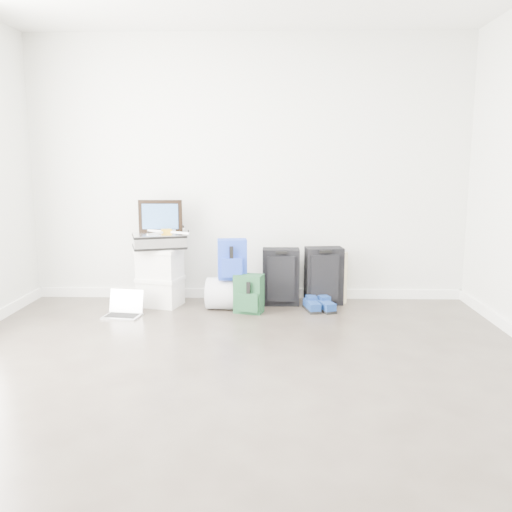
{
  "coord_description": "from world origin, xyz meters",
  "views": [
    {
      "loc": [
        0.22,
        -3.11,
        1.42
      ],
      "look_at": [
        0.1,
        1.9,
        0.56
      ],
      "focal_mm": 38.0,
      "sensor_mm": 36.0,
      "label": 1
    }
  ],
  "objects_px": {
    "boxes_stack": "(160,277)",
    "large_suitcase": "(281,277)",
    "duffel_bag": "(233,294)",
    "laptop": "(124,310)",
    "briefcase": "(159,241)",
    "carry_on": "(324,276)"
  },
  "relations": [
    {
      "from": "briefcase",
      "to": "duffel_bag",
      "type": "distance_m",
      "value": 0.9
    },
    {
      "from": "large_suitcase",
      "to": "laptop",
      "type": "xyz_separation_m",
      "value": [
        -1.48,
        -0.46,
        -0.23
      ]
    },
    {
      "from": "laptop",
      "to": "boxes_stack",
      "type": "bearing_deg",
      "value": 63.28
    },
    {
      "from": "briefcase",
      "to": "duffel_bag",
      "type": "relative_size",
      "value": 0.99
    },
    {
      "from": "boxes_stack",
      "to": "large_suitcase",
      "type": "relative_size",
      "value": 1.03
    },
    {
      "from": "laptop",
      "to": "briefcase",
      "type": "bearing_deg",
      "value": 63.28
    },
    {
      "from": "duffel_bag",
      "to": "carry_on",
      "type": "xyz_separation_m",
      "value": [
        0.91,
        0.23,
        0.13
      ]
    },
    {
      "from": "large_suitcase",
      "to": "carry_on",
      "type": "bearing_deg",
      "value": 3.21
    },
    {
      "from": "carry_on",
      "to": "laptop",
      "type": "bearing_deg",
      "value": -172.93
    },
    {
      "from": "duffel_bag",
      "to": "large_suitcase",
      "type": "bearing_deg",
      "value": 26.81
    },
    {
      "from": "duffel_bag",
      "to": "boxes_stack",
      "type": "bearing_deg",
      "value": 173.98
    },
    {
      "from": "briefcase",
      "to": "large_suitcase",
      "type": "height_order",
      "value": "briefcase"
    },
    {
      "from": "briefcase",
      "to": "large_suitcase",
      "type": "distance_m",
      "value": 1.27
    },
    {
      "from": "boxes_stack",
      "to": "large_suitcase",
      "type": "bearing_deg",
      "value": 18.59
    },
    {
      "from": "boxes_stack",
      "to": "carry_on",
      "type": "xyz_separation_m",
      "value": [
        1.65,
        0.1,
        -0.0
      ]
    },
    {
      "from": "boxes_stack",
      "to": "briefcase",
      "type": "bearing_deg",
      "value": -61.1
    },
    {
      "from": "briefcase",
      "to": "carry_on",
      "type": "distance_m",
      "value": 1.69
    },
    {
      "from": "large_suitcase",
      "to": "carry_on",
      "type": "height_order",
      "value": "carry_on"
    },
    {
      "from": "briefcase",
      "to": "laptop",
      "type": "relative_size",
      "value": 1.37
    },
    {
      "from": "boxes_stack",
      "to": "duffel_bag",
      "type": "xyz_separation_m",
      "value": [
        0.73,
        -0.12,
        -0.14
      ]
    },
    {
      "from": "briefcase",
      "to": "laptop",
      "type": "height_order",
      "value": "briefcase"
    },
    {
      "from": "duffel_bag",
      "to": "laptop",
      "type": "distance_m",
      "value": 1.04
    }
  ]
}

